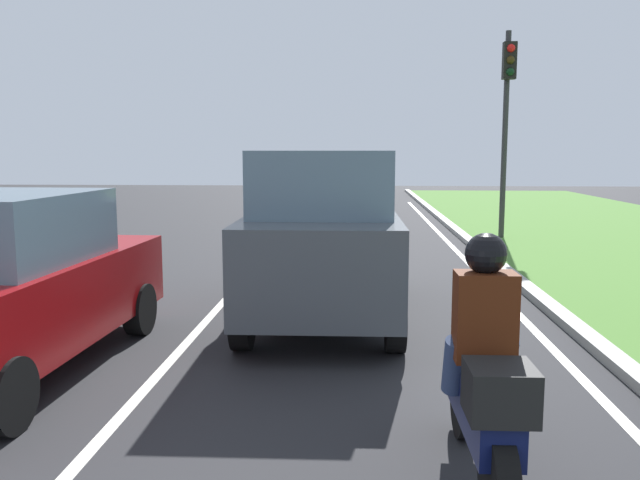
% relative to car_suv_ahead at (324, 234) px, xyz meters
% --- Properties ---
extents(ground_plane, '(60.00, 60.00, 0.00)m').
position_rel_car_suv_ahead_xyz_m(ground_plane, '(-0.87, 4.66, -1.17)').
color(ground_plane, '#262628').
extents(lane_line_center, '(0.12, 32.00, 0.01)m').
position_rel_car_suv_ahead_xyz_m(lane_line_center, '(-1.57, 4.66, -1.16)').
color(lane_line_center, silver).
rests_on(lane_line_center, ground).
extents(lane_line_right_edge, '(0.12, 32.00, 0.01)m').
position_rel_car_suv_ahead_xyz_m(lane_line_right_edge, '(2.73, 4.66, -1.16)').
color(lane_line_right_edge, silver).
rests_on(lane_line_right_edge, ground).
extents(curb_right, '(0.24, 48.00, 0.12)m').
position_rel_car_suv_ahead_xyz_m(curb_right, '(3.23, 4.66, -1.11)').
color(curb_right, '#9E9B93').
rests_on(curb_right, ground).
extents(car_suv_ahead, '(2.02, 4.53, 2.28)m').
position_rel_car_suv_ahead_xyz_m(car_suv_ahead, '(0.00, 0.00, 0.00)').
color(car_suv_ahead, '#474C51').
rests_on(car_suv_ahead, ground).
extents(car_sedan_left_lane, '(1.96, 4.36, 1.86)m').
position_rel_car_suv_ahead_xyz_m(car_sedan_left_lane, '(-3.11, -2.40, -0.25)').
color(car_sedan_left_lane, maroon).
rests_on(car_sedan_left_lane, ground).
extents(motorcycle, '(0.41, 1.90, 1.01)m').
position_rel_car_suv_ahead_xyz_m(motorcycle, '(1.31, -4.46, -0.60)').
color(motorcycle, '#0C143F').
rests_on(motorcycle, ground).
extents(rider_person, '(0.50, 0.40, 1.16)m').
position_rel_car_suv_ahead_xyz_m(rider_person, '(1.31, -4.41, 0.02)').
color(rider_person, '#4C1E0C').
rests_on(rider_person, ground).
extents(traffic_light_near_right, '(0.32, 0.50, 5.25)m').
position_rel_car_suv_ahead_xyz_m(traffic_light_near_right, '(4.17, 8.16, 2.35)').
color(traffic_light_near_right, '#2D2D2D').
rests_on(traffic_light_near_right, ground).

